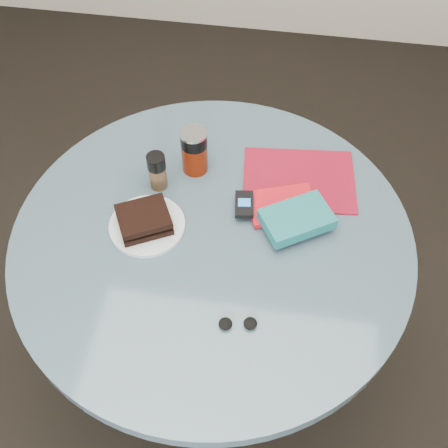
# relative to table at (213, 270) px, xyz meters

# --- Properties ---
(ground) EXTENTS (4.00, 4.00, 0.00)m
(ground) POSITION_rel_table_xyz_m (0.00, 0.00, -0.59)
(ground) COLOR black
(ground) RESTS_ON ground
(table) EXTENTS (1.00, 1.00, 0.75)m
(table) POSITION_rel_table_xyz_m (0.00, 0.00, 0.00)
(table) COLOR black
(table) RESTS_ON ground
(plate) EXTENTS (0.20, 0.20, 0.01)m
(plate) POSITION_rel_table_xyz_m (-0.16, -0.00, 0.17)
(plate) COLOR silver
(plate) RESTS_ON table
(sandwich) EXTENTS (0.16, 0.15, 0.04)m
(sandwich) POSITION_rel_table_xyz_m (-0.17, -0.01, 0.20)
(sandwich) COLOR black
(sandwich) RESTS_ON plate
(soda_can) EXTENTS (0.09, 0.09, 0.13)m
(soda_can) POSITION_rel_table_xyz_m (-0.08, 0.21, 0.23)
(soda_can) COLOR #6C1805
(soda_can) RESTS_ON table
(pepper_grinder) EXTENTS (0.06, 0.06, 0.11)m
(pepper_grinder) POSITION_rel_table_xyz_m (-0.17, 0.14, 0.22)
(pepper_grinder) COLOR #4F3721
(pepper_grinder) RESTS_ON table
(magazine) EXTENTS (0.32, 0.25, 0.01)m
(magazine) POSITION_rel_table_xyz_m (0.20, 0.21, 0.17)
(magazine) COLOR maroon
(magazine) RESTS_ON table
(red_book) EXTENTS (0.20, 0.16, 0.01)m
(red_book) POSITION_rel_table_xyz_m (0.16, 0.11, 0.18)
(red_book) COLOR red
(red_book) RESTS_ON magazine
(novel) EXTENTS (0.20, 0.18, 0.03)m
(novel) POSITION_rel_table_xyz_m (0.20, 0.05, 0.20)
(novel) COLOR #166268
(novel) RESTS_ON red_book
(mp3_player) EXTENTS (0.06, 0.09, 0.01)m
(mp3_player) POSITION_rel_table_xyz_m (0.07, 0.09, 0.19)
(mp3_player) COLOR black
(mp3_player) RESTS_ON red_book
(headphones) EXTENTS (0.09, 0.04, 0.02)m
(headphones) POSITION_rel_table_xyz_m (0.10, -0.24, 0.17)
(headphones) COLOR black
(headphones) RESTS_ON table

